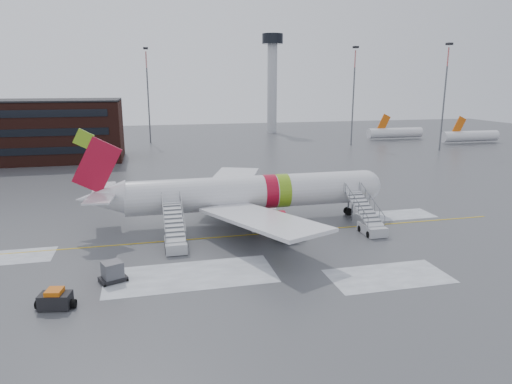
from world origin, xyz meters
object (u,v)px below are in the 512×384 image
object	(u,v)px
airliner	(244,193)
uld_container	(113,272)
pushback_tug	(289,233)
airstair_fwd	(369,222)
baggage_tractor	(55,300)
airstair_aft	(175,237)

from	to	relation	value
airliner	uld_container	distance (m)	19.17
uld_container	airliner	bearing A→B (deg)	44.06
airliner	uld_container	xyz separation A→B (m)	(-13.65, -13.21, -2.64)
airliner	pushback_tug	world-z (taller)	airliner
airliner	airstair_fwd	size ratio (longest dim) A/B	4.55
airliner	baggage_tractor	bearing A→B (deg)	-135.65
airstair_aft	baggage_tractor	distance (m)	13.83
airliner	airstair_fwd	xyz separation A→B (m)	(12.35, -6.54, -2.35)
uld_container	baggage_tractor	xyz separation A→B (m)	(-3.69, -3.74, -0.16)
airliner	airstair_fwd	world-z (taller)	airliner
airliner	baggage_tractor	size ratio (longest dim) A/B	12.06
pushback_tug	baggage_tractor	bearing A→B (deg)	-154.03
baggage_tractor	airstair_aft	bearing A→B (deg)	48.87
uld_container	baggage_tractor	size ratio (longest dim) A/B	0.84
pushback_tug	airliner	bearing A→B (deg)	114.81
airstair_aft	pushback_tug	distance (m)	11.46
airstair_aft	uld_container	bearing A→B (deg)	-129.02
pushback_tug	uld_container	distance (m)	17.98
airstair_fwd	pushback_tug	size ratio (longest dim) A/B	2.60
airstair_fwd	uld_container	size ratio (longest dim) A/B	3.14
airliner	pushback_tug	bearing A→B (deg)	-65.19
uld_container	baggage_tractor	world-z (taller)	uld_container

